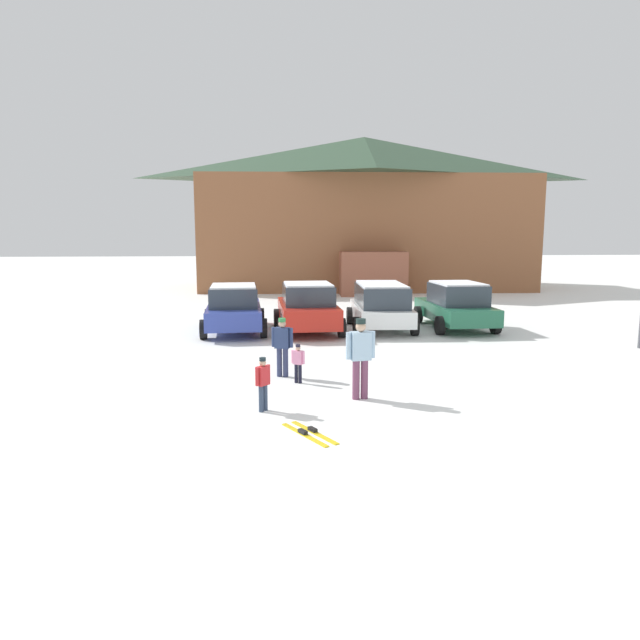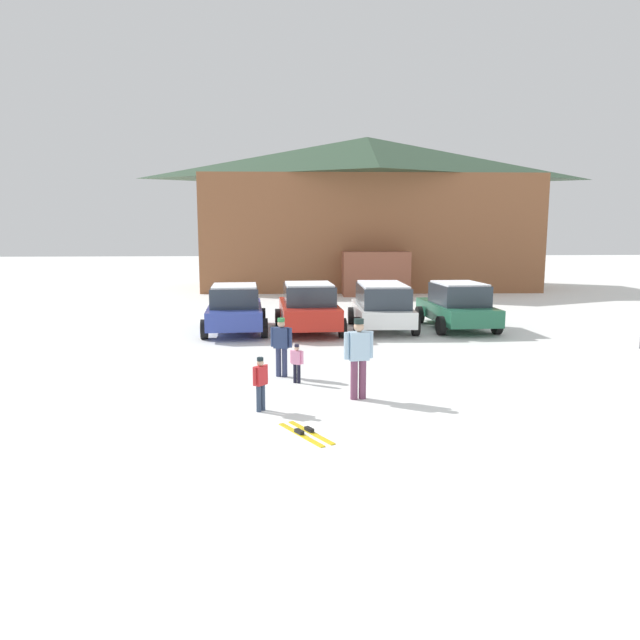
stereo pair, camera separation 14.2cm
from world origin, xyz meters
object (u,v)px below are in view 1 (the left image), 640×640
at_px(parked_blue_hatchback, 234,308).
at_px(skier_child_in_pink_snowsuit, 298,361).
at_px(parked_green_coupe, 456,305).
at_px(pair_of_skis, 309,433).
at_px(parked_red_sedan, 308,307).
at_px(skier_adult_in_blue_parka, 360,354).
at_px(skier_teen_in_navy_coat, 282,344).
at_px(parked_white_suv, 381,305).
at_px(skier_child_in_red_jacket, 263,381).
at_px(ski_lodge, 363,212).

height_order(parked_blue_hatchback, skier_child_in_pink_snowsuit, parked_blue_hatchback).
xyz_separation_m(parked_green_coupe, skier_child_in_pink_snowsuit, (-5.97, -7.11, -0.33)).
distance_m(parked_blue_hatchback, pair_of_skis, 10.55).
relative_size(parked_red_sedan, skier_adult_in_blue_parka, 2.52).
bearing_deg(skier_child_in_pink_snowsuit, parked_blue_hatchback, 105.10).
bearing_deg(parked_blue_hatchback, skier_teen_in_navy_coat, -76.38).
bearing_deg(parked_white_suv, skier_child_in_red_jacket, -113.76).
xyz_separation_m(parked_red_sedan, parked_white_suv, (2.60, 0.24, 0.03)).
distance_m(parked_blue_hatchback, parked_white_suv, 5.13).
distance_m(parked_red_sedan, skier_child_in_pink_snowsuit, 6.89).
relative_size(parked_red_sedan, skier_teen_in_navy_coat, 2.99).
bearing_deg(skier_adult_in_blue_parka, ski_lodge, 80.85).
bearing_deg(parked_green_coupe, parked_white_suv, -179.31).
xyz_separation_m(parked_red_sedan, pair_of_skis, (-0.62, -10.21, -0.83)).
bearing_deg(skier_child_in_red_jacket, skier_teen_in_navy_coat, 80.99).
bearing_deg(ski_lodge, pair_of_skis, -100.95).
bearing_deg(pair_of_skis, skier_child_in_pink_snowsuit, 90.45).
xyz_separation_m(parked_blue_hatchback, skier_child_in_red_jacket, (1.12, -9.01, -0.24)).
bearing_deg(skier_child_in_red_jacket, parked_green_coupe, 53.62).
bearing_deg(parked_green_coupe, parked_red_sedan, -177.12).
distance_m(skier_teen_in_navy_coat, skier_child_in_red_jacket, 2.68).
xyz_separation_m(ski_lodge, parked_green_coupe, (0.78, -16.23, -3.86)).
distance_m(skier_child_in_pink_snowsuit, pair_of_skis, 3.39).
height_order(parked_white_suv, parked_green_coupe, parked_green_coupe).
bearing_deg(skier_child_in_pink_snowsuit, parked_red_sedan, 84.62).
relative_size(parked_blue_hatchback, skier_teen_in_navy_coat, 3.05).
relative_size(parked_blue_hatchback, skier_child_in_pink_snowsuit, 4.81).
bearing_deg(pair_of_skis, parked_white_suv, 72.85).
bearing_deg(ski_lodge, parked_white_suv, -96.82).
bearing_deg(parked_white_suv, ski_lodge, 83.18).
xyz_separation_m(parked_white_suv, pair_of_skis, (-3.22, -10.44, -0.87)).
distance_m(skier_teen_in_navy_coat, pair_of_skis, 4.07).
relative_size(parked_blue_hatchback, parked_white_suv, 1.03).
distance_m(parked_red_sedan, parked_green_coupe, 5.33).
bearing_deg(parked_blue_hatchback, ski_lodge, 66.60).
height_order(parked_blue_hatchback, skier_adult_in_blue_parka, skier_adult_in_blue_parka).
xyz_separation_m(parked_green_coupe, pair_of_skis, (-5.95, -10.47, -0.81)).
bearing_deg(parked_green_coupe, pair_of_skis, -119.58).
distance_m(parked_green_coupe, skier_teen_in_navy_coat, 9.06).
height_order(skier_child_in_pink_snowsuit, skier_adult_in_blue_parka, skier_adult_in_blue_parka).
height_order(skier_teen_in_navy_coat, skier_child_in_red_jacket, skier_teen_in_navy_coat).
bearing_deg(parked_white_suv, parked_green_coupe, 0.69).
bearing_deg(skier_child_in_pink_snowsuit, parked_green_coupe, 49.99).
bearing_deg(ski_lodge, parked_red_sedan, -105.41).
height_order(parked_red_sedan, pair_of_skis, parked_red_sedan).
bearing_deg(skier_teen_in_navy_coat, parked_blue_hatchback, 103.62).
bearing_deg(pair_of_skis, parked_blue_hatchback, 100.47).
xyz_separation_m(ski_lodge, parked_white_suv, (-1.95, -16.26, -3.80)).
relative_size(parked_red_sedan, parked_white_suv, 1.01).
distance_m(parked_blue_hatchback, skier_teen_in_navy_coat, 6.55).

